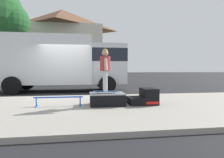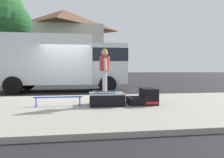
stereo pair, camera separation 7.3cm
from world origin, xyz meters
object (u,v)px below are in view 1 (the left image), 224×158
(kicker_ramp, at_px, (145,98))
(skateboard, at_px, (105,91))
(grind_rail, at_px, (59,99))
(box_truck, at_px, (64,61))
(skater_kid, at_px, (105,66))
(skate_box, at_px, (107,99))

(kicker_ramp, relative_size, skateboard, 1.12)
(grind_rail, distance_m, box_truck, 5.23)
(kicker_ramp, xyz_separation_m, skater_kid, (-1.29, -0.05, 1.01))
(grind_rail, height_order, skater_kid, skater_kid)
(skater_kid, xyz_separation_m, box_truck, (-1.78, 5.16, 0.36))
(skate_box, height_order, skateboard, skateboard)
(kicker_ramp, distance_m, skateboard, 1.31)
(skate_box, relative_size, skater_kid, 0.82)
(kicker_ramp, bearing_deg, skateboard, -177.95)
(kicker_ramp, bearing_deg, skate_box, 179.98)
(skater_kid, bearing_deg, skateboard, 0.00)
(kicker_ramp, relative_size, skater_kid, 0.69)
(kicker_ramp, bearing_deg, grind_rail, 178.33)
(kicker_ramp, distance_m, box_truck, 6.12)
(kicker_ramp, height_order, skater_kid, skater_kid)
(skate_box, xyz_separation_m, box_truck, (-1.85, 5.12, 1.38))
(skate_box, xyz_separation_m, grind_rail, (-1.49, 0.08, 0.01))
(box_truck, bearing_deg, grind_rail, -85.99)
(grind_rail, relative_size, box_truck, 0.21)
(skate_box, xyz_separation_m, skater_kid, (-0.06, -0.05, 1.02))
(skate_box, distance_m, kicker_ramp, 1.23)
(skate_box, bearing_deg, skater_kid, -143.90)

